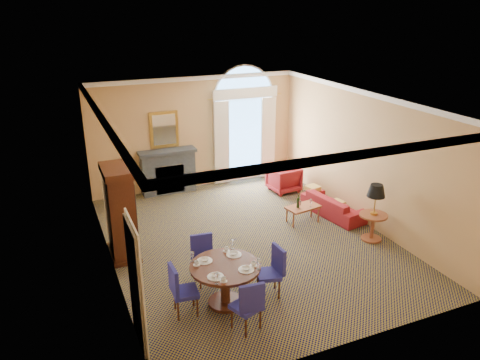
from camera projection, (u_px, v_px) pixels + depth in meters
name	position (u px, v px, depth m)	size (l,w,h in m)	color
ground	(249.00, 240.00, 10.64)	(7.50, 7.50, 0.00)	#101034
room_envelope	(236.00, 127.00, 10.32)	(6.04, 7.52, 3.45)	tan
armoire	(120.00, 214.00, 9.71)	(0.57, 1.01, 1.99)	#3A190D
dining_table	(225.00, 276.00, 8.21)	(1.25, 1.25, 0.99)	#3A190D
dining_chair_north	(204.00, 255.00, 8.94)	(0.46, 0.47, 0.95)	navy
dining_chair_south	(249.00, 303.00, 7.51)	(0.55, 0.55, 0.95)	navy
dining_chair_east	(273.00, 268.00, 8.52)	(0.51, 0.51, 0.95)	navy
dining_chair_west	(180.00, 287.00, 7.93)	(0.47, 0.47, 0.95)	navy
sofa	(334.00, 205.00, 11.85)	(1.79, 0.70, 0.52)	maroon
armchair	(284.00, 179.00, 13.33)	(0.78, 0.80, 0.73)	maroon
coffee_table	(303.00, 207.00, 11.40)	(0.89, 0.60, 0.75)	brown
side_table	(375.00, 205.00, 10.39)	(0.63, 0.63, 1.32)	brown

